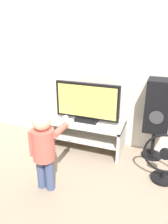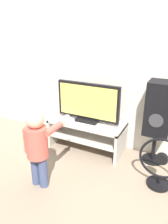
{
  "view_description": "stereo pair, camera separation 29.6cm",
  "coord_description": "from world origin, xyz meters",
  "px_view_note": "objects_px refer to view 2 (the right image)",
  "views": [
    {
      "loc": [
        0.96,
        -2.42,
        1.73
      ],
      "look_at": [
        0.0,
        0.14,
        0.62
      ],
      "focal_mm": 35.0,
      "sensor_mm": 36.0,
      "label": 1
    },
    {
      "loc": [
        1.23,
        -2.31,
        1.73
      ],
      "look_at": [
        0.0,
        0.14,
        0.62
      ],
      "focal_mm": 35.0,
      "sensor_mm": 36.0,
      "label": 2
    }
  ],
  "objects_px": {
    "television": "(88,103)",
    "speaker_tower": "(159,111)",
    "game_console": "(67,117)",
    "child": "(38,142)",
    "remote_primary": "(103,131)",
    "floor_fan": "(161,166)"
  },
  "relations": [
    {
      "from": "television",
      "to": "speaker_tower",
      "type": "xyz_separation_m",
      "value": [
        0.93,
        0.1,
        0.02
      ]
    },
    {
      "from": "television",
      "to": "floor_fan",
      "type": "distance_m",
      "value": 1.24
    },
    {
      "from": "game_console",
      "to": "floor_fan",
      "type": "bearing_deg",
      "value": -13.53
    },
    {
      "from": "television",
      "to": "child",
      "type": "xyz_separation_m",
      "value": [
        -0.13,
        -0.97,
        -0.16
      ]
    },
    {
      "from": "television",
      "to": "child",
      "type": "relative_size",
      "value": 0.99
    },
    {
      "from": "television",
      "to": "speaker_tower",
      "type": "height_order",
      "value": "speaker_tower"
    },
    {
      "from": "remote_primary",
      "to": "floor_fan",
      "type": "height_order",
      "value": "floor_fan"
    },
    {
      "from": "child",
      "to": "television",
      "type": "bearing_deg",
      "value": 82.38
    },
    {
      "from": "game_console",
      "to": "speaker_tower",
      "type": "xyz_separation_m",
      "value": [
        1.24,
        0.15,
        0.27
      ]
    },
    {
      "from": "child",
      "to": "floor_fan",
      "type": "height_order",
      "value": "child"
    },
    {
      "from": "game_console",
      "to": "remote_primary",
      "type": "relative_size",
      "value": 1.59
    },
    {
      "from": "television",
      "to": "speaker_tower",
      "type": "relative_size",
      "value": 0.84
    },
    {
      "from": "game_console",
      "to": "remote_primary",
      "type": "distance_m",
      "value": 0.65
    },
    {
      "from": "floor_fan",
      "to": "speaker_tower",
      "type": "bearing_deg",
      "value": 107.81
    },
    {
      "from": "remote_primary",
      "to": "child",
      "type": "distance_m",
      "value": 0.89
    },
    {
      "from": "child",
      "to": "floor_fan",
      "type": "bearing_deg",
      "value": 25.56
    },
    {
      "from": "child",
      "to": "game_console",
      "type": "bearing_deg",
      "value": 101.13
    },
    {
      "from": "television",
      "to": "child",
      "type": "height_order",
      "value": "television"
    },
    {
      "from": "child",
      "to": "remote_primary",
      "type": "bearing_deg",
      "value": 59.49
    },
    {
      "from": "television",
      "to": "game_console",
      "type": "xyz_separation_m",
      "value": [
        -0.31,
        -0.05,
        -0.25
      ]
    },
    {
      "from": "game_console",
      "to": "child",
      "type": "distance_m",
      "value": 0.94
    },
    {
      "from": "game_console",
      "to": "floor_fan",
      "type": "distance_m",
      "value": 1.45
    }
  ]
}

